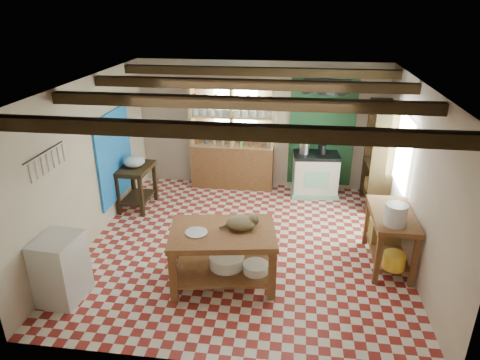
# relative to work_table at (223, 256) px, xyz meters

# --- Properties ---
(floor) EXTENTS (5.00, 5.00, 0.02)m
(floor) POSITION_rel_work_table_xyz_m (0.18, 1.00, -0.41)
(floor) COLOR maroon
(floor) RESTS_ON ground
(ceiling) EXTENTS (5.00, 5.00, 0.02)m
(ceiling) POSITION_rel_work_table_xyz_m (0.18, 1.00, 2.20)
(ceiling) COLOR #404145
(ceiling) RESTS_ON wall_back
(wall_back) EXTENTS (5.00, 0.04, 2.60)m
(wall_back) POSITION_rel_work_table_xyz_m (0.18, 3.50, 0.90)
(wall_back) COLOR beige
(wall_back) RESTS_ON floor
(wall_front) EXTENTS (5.00, 0.04, 2.60)m
(wall_front) POSITION_rel_work_table_xyz_m (0.18, -1.50, 0.90)
(wall_front) COLOR beige
(wall_front) RESTS_ON floor
(wall_left) EXTENTS (0.04, 5.00, 2.60)m
(wall_left) POSITION_rel_work_table_xyz_m (-2.32, 1.00, 0.90)
(wall_left) COLOR beige
(wall_left) RESTS_ON floor
(wall_right) EXTENTS (0.04, 5.00, 2.60)m
(wall_right) POSITION_rel_work_table_xyz_m (2.68, 1.00, 0.90)
(wall_right) COLOR beige
(wall_right) RESTS_ON floor
(ceiling_beams) EXTENTS (5.00, 3.80, 0.15)m
(ceiling_beams) POSITION_rel_work_table_xyz_m (0.18, 1.00, 2.08)
(ceiling_beams) COLOR #352512
(ceiling_beams) RESTS_ON ceiling
(blue_wall_patch) EXTENTS (0.04, 1.40, 1.60)m
(blue_wall_patch) POSITION_rel_work_table_xyz_m (-2.29, 1.90, 0.70)
(blue_wall_patch) COLOR blue
(blue_wall_patch) RESTS_ON wall_left
(green_wall_patch) EXTENTS (1.30, 0.04, 2.30)m
(green_wall_patch) POSITION_rel_work_table_xyz_m (1.43, 3.47, 0.85)
(green_wall_patch) COLOR #1B4527
(green_wall_patch) RESTS_ON wall_back
(window_back) EXTENTS (0.90, 0.02, 0.80)m
(window_back) POSITION_rel_work_table_xyz_m (-0.32, 3.48, 1.30)
(window_back) COLOR silver
(window_back) RESTS_ON wall_back
(window_right) EXTENTS (0.02, 1.30, 1.20)m
(window_right) POSITION_rel_work_table_xyz_m (2.66, 2.00, 1.00)
(window_right) COLOR silver
(window_right) RESTS_ON wall_right
(utensil_rail) EXTENTS (0.06, 0.90, 0.28)m
(utensil_rail) POSITION_rel_work_table_xyz_m (-2.26, -0.20, 1.38)
(utensil_rail) COLOR black
(utensil_rail) RESTS_ON wall_left
(pot_rack) EXTENTS (0.86, 0.12, 0.36)m
(pot_rack) POSITION_rel_work_table_xyz_m (1.43, 3.05, 1.78)
(pot_rack) COLOR black
(pot_rack) RESTS_ON ceiling
(shelving_unit) EXTENTS (1.70, 0.34, 2.20)m
(shelving_unit) POSITION_rel_work_table_xyz_m (-0.37, 3.31, 0.70)
(shelving_unit) COLOR tan
(shelving_unit) RESTS_ON floor
(tall_rack) EXTENTS (0.40, 0.86, 2.00)m
(tall_rack) POSITION_rel_work_table_xyz_m (2.46, 2.80, 0.60)
(tall_rack) COLOR #352512
(tall_rack) RESTS_ON floor
(work_table) EXTENTS (1.56, 1.17, 0.81)m
(work_table) POSITION_rel_work_table_xyz_m (0.00, 0.00, 0.00)
(work_table) COLOR brown
(work_table) RESTS_ON floor
(stove) EXTENTS (0.94, 0.67, 0.87)m
(stove) POSITION_rel_work_table_xyz_m (1.35, 3.15, 0.03)
(stove) COLOR beige
(stove) RESTS_ON floor
(prep_table) EXTENTS (0.59, 0.84, 0.83)m
(prep_table) POSITION_rel_work_table_xyz_m (-2.02, 2.10, 0.01)
(prep_table) COLOR #352512
(prep_table) RESTS_ON floor
(white_cabinet) EXTENTS (0.55, 0.64, 0.91)m
(white_cabinet) POSITION_rel_work_table_xyz_m (-2.04, -0.64, 0.05)
(white_cabinet) COLOR silver
(white_cabinet) RESTS_ON floor
(right_counter) EXTENTS (0.60, 1.19, 0.85)m
(right_counter) POSITION_rel_work_table_xyz_m (2.36, 0.76, 0.02)
(right_counter) COLOR brown
(right_counter) RESTS_ON floor
(cat) EXTENTS (0.48, 0.42, 0.18)m
(cat) POSITION_rel_work_table_xyz_m (0.24, 0.09, 0.50)
(cat) COLOR olive
(cat) RESTS_ON work_table
(steel_tray) EXTENTS (0.35, 0.35, 0.02)m
(steel_tray) POSITION_rel_work_table_xyz_m (-0.34, -0.11, 0.41)
(steel_tray) COLOR #A9AAB1
(steel_tray) RESTS_ON work_table
(basin_large) EXTENTS (0.57, 0.57, 0.17)m
(basin_large) POSITION_rel_work_table_xyz_m (0.04, 0.06, -0.10)
(basin_large) COLOR silver
(basin_large) RESTS_ON work_table
(basin_small) EXTENTS (0.41, 0.41, 0.12)m
(basin_small) POSITION_rel_work_table_xyz_m (0.46, -0.03, -0.13)
(basin_small) COLOR silver
(basin_small) RESTS_ON work_table
(kettle_left) EXTENTS (0.21, 0.21, 0.22)m
(kettle_left) POSITION_rel_work_table_xyz_m (1.10, 3.13, 0.57)
(kettle_left) COLOR #A9AAB1
(kettle_left) RESTS_ON stove
(kettle_right) EXTENTS (0.17, 0.17, 0.19)m
(kettle_right) POSITION_rel_work_table_xyz_m (1.45, 3.16, 0.56)
(kettle_right) COLOR black
(kettle_right) RESTS_ON stove
(enamel_bowl) EXTENTS (0.41, 0.41, 0.20)m
(enamel_bowl) POSITION_rel_work_table_xyz_m (-2.02, 2.10, 0.52)
(enamel_bowl) COLOR silver
(enamel_bowl) RESTS_ON prep_table
(white_bucket) EXTENTS (0.30, 0.30, 0.30)m
(white_bucket) POSITION_rel_work_table_xyz_m (2.31, 0.41, 0.60)
(white_bucket) COLOR silver
(white_bucket) RESTS_ON right_counter
(wicker_basket) EXTENTS (0.45, 0.36, 0.31)m
(wicker_basket) POSITION_rel_work_table_xyz_m (2.37, 1.06, -0.02)
(wicker_basket) COLOR olive
(wicker_basket) RESTS_ON right_counter
(yellow_tub) EXTENTS (0.30, 0.30, 0.22)m
(yellow_tub) POSITION_rel_work_table_xyz_m (2.36, 0.31, -0.07)
(yellow_tub) COLOR gold
(yellow_tub) RESTS_ON right_counter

